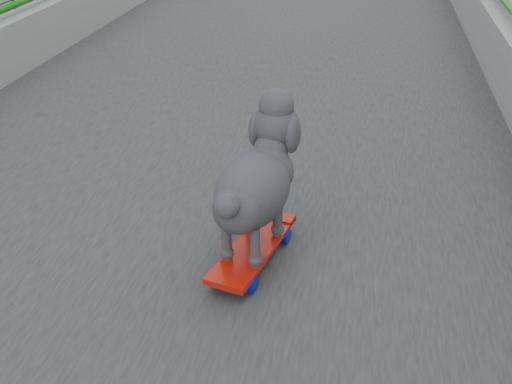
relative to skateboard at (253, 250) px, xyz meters
name	(u,v)px	position (x,y,z in m)	size (l,w,h in m)	color
skateboard	(253,250)	(0.00, 0.00, 0.00)	(0.22, 0.44, 0.06)	red
poodle	(256,180)	(0.01, 0.03, 0.23)	(0.27, 0.48, 0.40)	#2B282D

